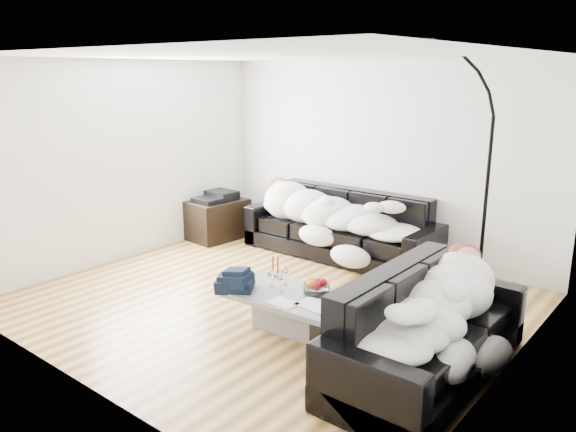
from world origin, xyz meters
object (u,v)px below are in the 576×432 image
Objects in this scene: candle_right at (278,267)px; shoes at (363,385)px; wine_glass_c at (281,282)px; sofa_back at (340,225)px; floor_lamp at (487,190)px; sleeper_back at (338,210)px; candle_left at (273,267)px; wine_glass_b at (270,278)px; fruit_bowl at (317,285)px; stereo at (217,196)px; wine_glass_a at (285,276)px; sleeper_right at (430,303)px; sofa_right at (429,327)px; av_cabinet at (218,219)px; coffee_table at (291,311)px.

candle_right is 1.77m from shoes.
wine_glass_c is 0.36m from candle_right.
floor_lamp is at bearing -6.95° from sofa_back.
candle_left is (0.43, -1.86, -0.18)m from sleeper_back.
sleeper_back reaches higher than wine_glass_b.
stereo is (-2.95, 1.54, 0.21)m from fruit_bowl.
wine_glass_b is (-0.08, -0.14, -0.01)m from wine_glass_a.
sleeper_right is at bearing 0.17° from wine_glass_b.
fruit_bowl reaches higher than shoes.
candle_left is at bearing -142.54° from floor_lamp.
wine_glass_b is at bearing 90.17° from sleeper_right.
wine_glass_b reaches higher than shoes.
sofa_right is 0.21m from sleeper_right.
shoes is (2.02, -2.69, -0.39)m from sofa_back.
sleeper_back is 1.97m from av_cabinet.
fruit_bowl is 0.35m from wine_glass_c.
stereo is at bearing -166.57° from sofa_back.
sleeper_right is at bearing -42.98° from sofa_back.
sleeper_right reaches higher than wine_glass_c.
fruit_bowl is 0.11× the size of floor_lamp.
fruit_bowl is at bearing -61.48° from sleeper_back.
sofa_right is (2.29, -2.14, -0.01)m from sofa_back.
sleeper_back reaches higher than candle_left.
sleeper_back is 12.59× the size of wine_glass_c.
stereo is (-2.64, 1.71, 0.20)m from wine_glass_c.
sofa_back is 1.26× the size of sofa_right.
sofa_right is at bearing -7.04° from candle_left.
av_cabinet is (-2.57, 1.55, -0.16)m from wine_glass_a.
wine_glass_a is at bearing -28.27° from stereo.
sofa_right is at bearing 0.17° from wine_glass_b.
candle_left is at bearing 82.96° from sofa_right.
fruit_bowl is at bearing 150.03° from shoes.
wine_glass_a is at bearing 61.22° from wine_glass_b.
wine_glass_c is 2.42m from floor_lamp.
sleeper_right is at bearing -7.04° from candle_left.
fruit_bowl is (1.05, -1.94, -0.21)m from sleeper_back.
candle_right is at bearing 158.62° from shoes.
sofa_back reaches higher than sleeper_right.
coffee_table is 5.73× the size of candle_left.
sleeper_right reaches higher than stereo.
sofa_back is 1.96m from stereo.
floor_lamp is (1.27, 1.91, 0.78)m from wine_glass_c.
wine_glass_a is 0.42× the size of stereo.
candle_right is (-0.10, 0.24, 0.03)m from wine_glass_b.
stereo is (-2.49, 1.69, 0.20)m from wine_glass_b.
av_cabinet is (-4.19, 1.68, -0.35)m from sleeper_right.
coffee_table is (-1.41, -0.03, -0.25)m from sofa_right.
sleeper_right is 10.12× the size of wine_glass_c.
av_cabinet is (-2.33, 1.45, -0.17)m from candle_left.
sofa_back is at bearing 90.00° from sleeper_back.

